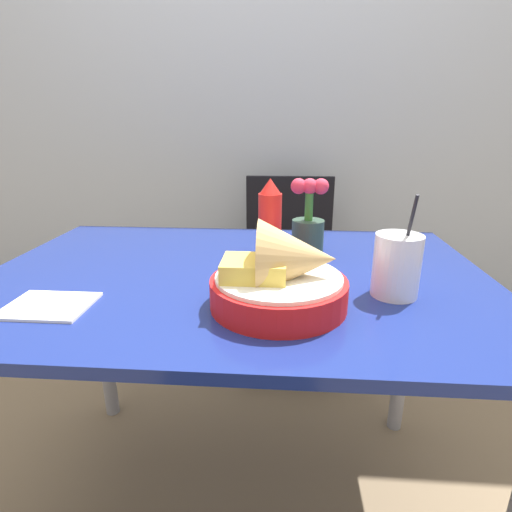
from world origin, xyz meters
name	(u,v)px	position (x,y,z in m)	size (l,w,h in m)	color
ground_plane	(240,501)	(0.00, 0.00, 0.00)	(12.00, 12.00, 0.00)	#7A664C
wall_window	(264,75)	(0.00, 1.16, 1.30)	(7.00, 0.06, 2.60)	#9EA8B7
dining_table	(236,308)	(0.00, 0.00, 0.64)	(1.21, 0.83, 0.74)	navy
chair_far_window	(288,254)	(0.14, 0.84, 0.51)	(0.40, 0.40, 0.86)	black
food_basket	(284,277)	(0.12, -0.18, 0.80)	(0.27, 0.27, 0.17)	red
ketchup_bottle	(270,224)	(0.08, 0.05, 0.85)	(0.06, 0.06, 0.22)	red
drink_cup	(396,267)	(0.35, -0.11, 0.80)	(0.10, 0.10, 0.22)	silver
flower_vase	(308,224)	(0.18, 0.17, 0.82)	(0.10, 0.09, 0.21)	#2D4738
napkin	(49,306)	(-0.34, -0.22, 0.74)	(0.16, 0.13, 0.01)	white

